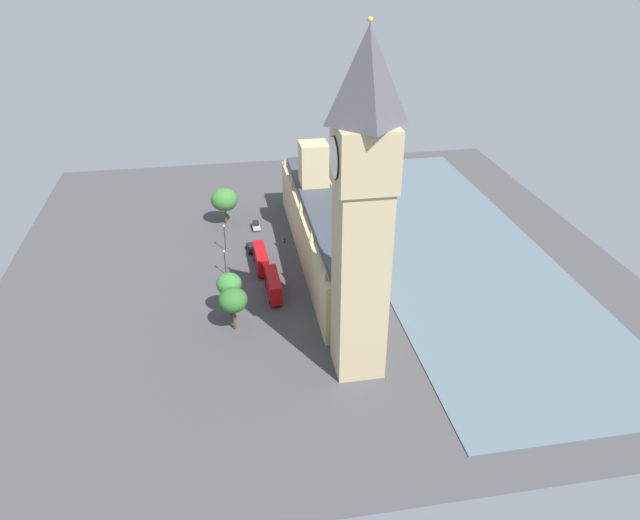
% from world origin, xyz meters
% --- Properties ---
extents(ground_plane, '(141.25, 141.25, 0.00)m').
position_xyz_m(ground_plane, '(0.00, 0.00, 0.00)').
color(ground_plane, '#424244').
extents(river_thames, '(42.94, 127.13, 0.25)m').
position_xyz_m(river_thames, '(-34.16, 0.00, 0.12)').
color(river_thames, slate).
rests_on(river_thames, ground).
extents(parliament_building, '(10.97, 67.10, 24.51)m').
position_xyz_m(parliament_building, '(-1.99, -1.18, 7.45)').
color(parliament_building, tan).
rests_on(parliament_building, ground).
extents(clock_tower, '(9.19, 9.19, 58.33)m').
position_xyz_m(clock_tower, '(-1.14, 40.08, 30.19)').
color(clock_tower, tan).
rests_on(clock_tower, ground).
extents(car_silver_near_tower, '(2.16, 4.53, 1.74)m').
position_xyz_m(car_silver_near_tower, '(12.28, -19.08, 0.89)').
color(car_silver_near_tower, '#B7B7BC').
rests_on(car_silver_near_tower, ground).
extents(car_black_midblock, '(2.37, 4.75, 1.74)m').
position_xyz_m(car_black_midblock, '(14.36, -6.65, 0.89)').
color(car_black_midblock, black).
rests_on(car_black_midblock, ground).
extents(double_decker_bus_opposite_hall, '(2.99, 10.59, 4.75)m').
position_xyz_m(double_decker_bus_opposite_hall, '(12.67, 2.28, 2.63)').
color(double_decker_bus_opposite_hall, '#B20C0F').
rests_on(double_decker_bus_opposite_hall, ground).
extents(double_decker_bus_corner, '(2.82, 10.55, 4.75)m').
position_xyz_m(double_decker_bus_corner, '(11.08, 14.16, 2.63)').
color(double_decker_bus_corner, '#B20C0F').
rests_on(double_decker_bus_corner, ground).
extents(pedestrian_leading, '(0.67, 0.65, 1.61)m').
position_xyz_m(pedestrian_leading, '(5.95, -9.67, 0.73)').
color(pedestrian_leading, navy).
rests_on(pedestrian_leading, ground).
extents(plane_tree_trailing, '(5.04, 5.04, 9.44)m').
position_xyz_m(plane_tree_trailing, '(20.28, 19.93, 7.23)').
color(plane_tree_trailing, brown).
rests_on(plane_tree_trailing, ground).
extents(plane_tree_far_end, '(5.55, 5.55, 9.13)m').
position_xyz_m(plane_tree_far_end, '(19.77, 25.16, 6.73)').
color(plane_tree_far_end, brown).
rests_on(plane_tree_far_end, ground).
extents(plane_tree_by_river_gate, '(6.98, 6.98, 9.85)m').
position_xyz_m(plane_tree_by_river_gate, '(19.87, -23.35, 6.87)').
color(plane_tree_by_river_gate, brown).
rests_on(plane_tree_by_river_gate, ground).
extents(street_lamp_kerbside, '(0.56, 0.56, 6.97)m').
position_xyz_m(street_lamp_kerbside, '(20.49, -7.97, 4.80)').
color(street_lamp_kerbside, black).
rests_on(street_lamp_kerbside, ground).
extents(street_lamp_under_trees, '(0.56, 0.56, 6.30)m').
position_xyz_m(street_lamp_under_trees, '(20.83, 3.74, 4.40)').
color(street_lamp_under_trees, black).
rests_on(street_lamp_under_trees, ground).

